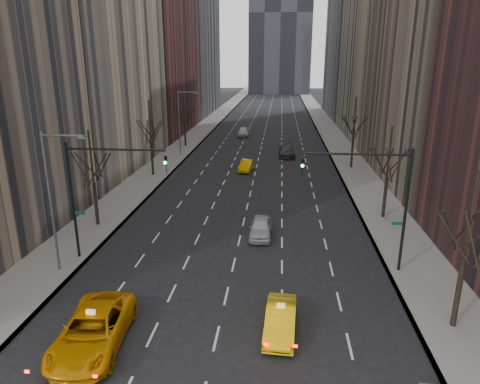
# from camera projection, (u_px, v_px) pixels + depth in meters

# --- Properties ---
(sidewalk_left) EXTENTS (4.50, 320.00, 0.15)m
(sidewalk_left) POSITION_uv_depth(u_px,v_px,m) (204.00, 129.00, 85.02)
(sidewalk_left) COLOR slate
(sidewalk_left) RESTS_ON ground
(sidewalk_right) EXTENTS (4.50, 320.00, 0.15)m
(sidewalk_right) POSITION_uv_depth(u_px,v_px,m) (328.00, 130.00, 82.85)
(sidewalk_right) COLOR slate
(sidewalk_right) RESTS_ON ground
(bld_left_far) EXTENTS (14.00, 28.00, 44.00)m
(bld_left_far) POSITION_uv_depth(u_px,v_px,m) (145.00, 8.00, 75.54)
(bld_left_far) COLOR brown
(bld_left_far) RESTS_ON ground
(tree_lw_b) EXTENTS (3.36, 3.50, 7.82)m
(tree_lw_b) POSITION_uv_depth(u_px,v_px,m) (94.00, 183.00, 34.48)
(tree_lw_b) COLOR black
(tree_lw_b) RESTS_ON ground
(tree_lw_c) EXTENTS (3.36, 3.50, 8.74)m
(tree_lw_c) POSITION_uv_depth(u_px,v_px,m) (151.00, 142.00, 49.60)
(tree_lw_c) COLOR black
(tree_lw_c) RESTS_ON ground
(tree_lw_d) EXTENTS (3.36, 3.50, 7.36)m
(tree_lw_d) POSITION_uv_depth(u_px,v_px,m) (185.00, 124.00, 66.85)
(tree_lw_d) COLOR black
(tree_lw_d) RESTS_ON ground
(tree_rw_a) EXTENTS (3.36, 3.50, 8.28)m
(tree_rw_a) POSITION_uv_depth(u_px,v_px,m) (464.00, 259.00, 20.89)
(tree_rw_a) COLOR black
(tree_rw_a) RESTS_ON ground
(tree_rw_b) EXTENTS (3.36, 3.50, 7.82)m
(tree_rw_b) POSITION_uv_depth(u_px,v_px,m) (387.00, 177.00, 36.15)
(tree_rw_b) COLOR black
(tree_rw_b) RESTS_ON ground
(tree_rw_c) EXTENTS (3.36, 3.50, 8.74)m
(tree_rw_c) POSITION_uv_depth(u_px,v_px,m) (353.00, 137.00, 53.17)
(tree_rw_c) COLOR black
(tree_rw_c) RESTS_ON ground
(traffic_mast_left) EXTENTS (6.69, 0.39, 8.00)m
(traffic_mast_left) POSITION_uv_depth(u_px,v_px,m) (95.00, 183.00, 27.99)
(traffic_mast_left) COLOR black
(traffic_mast_left) RESTS_ON ground
(traffic_mast_right) EXTENTS (6.69, 0.39, 8.00)m
(traffic_mast_right) POSITION_uv_depth(u_px,v_px,m) (380.00, 191.00, 26.37)
(traffic_mast_right) COLOR black
(traffic_mast_right) RESTS_ON ground
(streetlight_near) EXTENTS (2.83, 0.22, 9.00)m
(streetlight_near) POSITION_uv_depth(u_px,v_px,m) (54.00, 189.00, 26.20)
(streetlight_near) COLOR slate
(streetlight_near) RESTS_ON ground
(streetlight_far) EXTENTS (2.83, 0.22, 9.00)m
(streetlight_far) POSITION_uv_depth(u_px,v_px,m) (182.00, 117.00, 59.48)
(streetlight_far) COLOR slate
(streetlight_far) RESTS_ON ground
(taxi_suv) EXTENTS (3.39, 6.51, 1.75)m
(taxi_suv) POSITION_uv_depth(u_px,v_px,m) (93.00, 330.00, 20.39)
(taxi_suv) COLOR orange
(taxi_suv) RESTS_ON ground
(taxi_sedan) EXTENTS (1.72, 4.34, 1.40)m
(taxi_sedan) POSITION_uv_depth(u_px,v_px,m) (281.00, 320.00, 21.49)
(taxi_sedan) COLOR #FFC005
(taxi_sedan) RESTS_ON ground
(silver_sedan_ahead) EXTENTS (1.73, 4.21, 1.43)m
(silver_sedan_ahead) POSITION_uv_depth(u_px,v_px,m) (261.00, 228.00, 33.26)
(silver_sedan_ahead) COLOR #ABAEB4
(silver_sedan_ahead) RESTS_ON ground
(far_taxi) EXTENTS (1.85, 4.19, 1.34)m
(far_taxi) POSITION_uv_depth(u_px,v_px,m) (247.00, 165.00, 52.91)
(far_taxi) COLOR #D8A504
(far_taxi) RESTS_ON ground
(far_suv_grey) EXTENTS (2.35, 5.36, 1.53)m
(far_suv_grey) POSITION_uv_depth(u_px,v_px,m) (286.00, 151.00, 60.83)
(far_suv_grey) COLOR #313137
(far_suv_grey) RESTS_ON ground
(far_car_white) EXTENTS (2.07, 4.72, 1.58)m
(far_car_white) POSITION_uv_depth(u_px,v_px,m) (243.00, 132.00, 76.87)
(far_car_white) COLOR silver
(far_car_white) RESTS_ON ground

